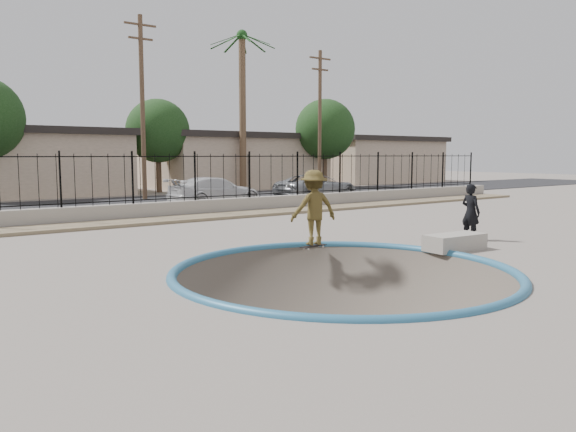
# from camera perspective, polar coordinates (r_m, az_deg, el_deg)

# --- Properties ---
(ground) EXTENTS (120.00, 120.00, 2.20)m
(ground) POSITION_cam_1_polar(r_m,az_deg,el_deg) (22.86, -16.86, -2.74)
(ground) COLOR slate
(ground) RESTS_ON ground
(bowl_pit) EXTENTS (6.84, 6.84, 1.80)m
(bowl_pit) POSITION_cam_1_polar(r_m,az_deg,el_deg) (11.46, 5.65, -5.68)
(bowl_pit) COLOR #4B4239
(bowl_pit) RESTS_ON ground
(coping_ring) EXTENTS (7.04, 7.04, 0.20)m
(coping_ring) POSITION_cam_1_polar(r_m,az_deg,el_deg) (11.46, 5.65, -5.68)
(coping_ring) COLOR teal
(coping_ring) RESTS_ON ground
(rock_strip) EXTENTS (42.00, 1.60, 0.11)m
(rock_strip) POSITION_cam_1_polar(r_m,az_deg,el_deg) (20.11, -14.26, -0.54)
(rock_strip) COLOR tan
(rock_strip) RESTS_ON ground
(retaining_wall) EXTENTS (42.00, 0.45, 0.60)m
(retaining_wall) POSITION_cam_1_polar(r_m,az_deg,el_deg) (21.10, -15.42, 0.41)
(retaining_wall) COLOR gray
(retaining_wall) RESTS_ON ground
(fence) EXTENTS (40.00, 0.04, 1.80)m
(fence) POSITION_cam_1_polar(r_m,az_deg,el_deg) (21.02, -15.51, 3.67)
(fence) COLOR black
(fence) RESTS_ON retaining_wall
(street) EXTENTS (90.00, 8.00, 0.04)m
(street) POSITION_cam_1_polar(r_m,az_deg,el_deg) (27.46, -20.47, 0.95)
(street) COLOR black
(street) RESTS_ON ground
(house_center) EXTENTS (10.60, 8.60, 3.90)m
(house_center) POSITION_cam_1_polar(r_m,az_deg,el_deg) (36.59, -24.75, 5.07)
(house_center) COLOR tan
(house_center) RESTS_ON ground
(house_east) EXTENTS (12.60, 8.60, 3.90)m
(house_east) POSITION_cam_1_polar(r_m,az_deg,el_deg) (41.79, -5.54, 5.68)
(house_east) COLOR tan
(house_east) RESTS_ON ground
(house_east_far) EXTENTS (11.60, 8.60, 3.90)m
(house_east_far) POSITION_cam_1_polar(r_m,az_deg,el_deg) (50.45, 8.28, 5.74)
(house_east_far) COLOR tan
(house_east_far) RESTS_ON ground
(palm_right) EXTENTS (2.30, 2.30, 10.30)m
(palm_right) POSITION_cam_1_polar(r_m,az_deg,el_deg) (37.23, -4.67, 13.89)
(palm_right) COLOR brown
(palm_right) RESTS_ON ground
(utility_pole_mid) EXTENTS (1.70, 0.24, 9.50)m
(utility_pole_mid) POSITION_cam_1_polar(r_m,az_deg,el_deg) (30.67, -14.57, 10.90)
(utility_pole_mid) COLOR #473323
(utility_pole_mid) RESTS_ON ground
(utility_pole_right) EXTENTS (1.70, 0.24, 9.00)m
(utility_pole_right) POSITION_cam_1_polar(r_m,az_deg,el_deg) (36.89, 3.25, 9.87)
(utility_pole_right) COLOR #473323
(utility_pole_right) RESTS_ON ground
(street_tree_mid) EXTENTS (3.96, 3.96, 5.83)m
(street_tree_mid) POSITION_cam_1_polar(r_m,az_deg,el_deg) (36.37, -13.09, 8.41)
(street_tree_mid) COLOR #473323
(street_tree_mid) RESTS_ON ground
(street_tree_right) EXTENTS (4.32, 4.32, 6.36)m
(street_tree_right) POSITION_cam_1_polar(r_m,az_deg,el_deg) (41.08, 3.79, 8.78)
(street_tree_right) COLOR #473323
(street_tree_right) RESTS_ON ground
(skater) EXTENTS (1.35, 0.96, 1.89)m
(skater) POSITION_cam_1_polar(r_m,az_deg,el_deg) (14.13, 2.62, 0.47)
(skater) COLOR brown
(skater) RESTS_ON ground
(skateboard) EXTENTS (0.83, 0.32, 0.07)m
(skateboard) POSITION_cam_1_polar(r_m,az_deg,el_deg) (14.25, 2.61, -3.07)
(skateboard) COLOR black
(skateboard) RESTS_ON ground
(videographer) EXTENTS (0.39, 0.58, 1.56)m
(videographer) POSITION_cam_1_polar(r_m,az_deg,el_deg) (16.35, 18.06, 0.39)
(videographer) COLOR black
(videographer) RESTS_ON ground
(concrete_ledge) EXTENTS (1.65, 0.82, 0.40)m
(concrete_ledge) POSITION_cam_1_polar(r_m,az_deg,el_deg) (14.57, 16.58, -2.56)
(concrete_ledge) COLOR #9B958A
(concrete_ledge) RESTS_ON ground
(car_c) EXTENTS (4.62, 2.14, 1.31)m
(car_c) POSITION_cam_1_polar(r_m,az_deg,el_deg) (26.04, -7.40, 2.51)
(car_c) COLOR silver
(car_c) RESTS_ON street
(car_d) EXTENTS (4.90, 2.62, 1.31)m
(car_d) POSITION_cam_1_polar(r_m,az_deg,el_deg) (29.46, 2.94, 2.98)
(car_d) COLOR gray
(car_d) RESTS_ON street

